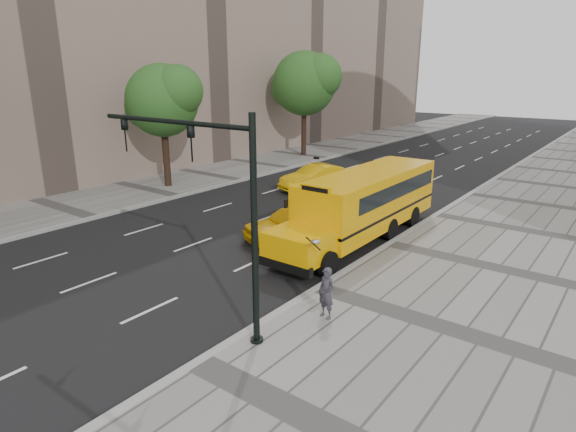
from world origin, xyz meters
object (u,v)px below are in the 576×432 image
Objects in this scene: tree_b at (163,100)px; traffic_signal at (215,196)px; tree_c at (305,83)px; taxi_far at (316,178)px; pedestrian at (326,293)px; school_bus at (366,200)px; taxi_near at (292,222)px.

tree_b is 19.13m from traffic_signal.
tree_c is 1.86× the size of taxi_far.
tree_b is 10.78m from taxi_far.
tree_c is at bearing 120.65° from traffic_signal.
tree_c reaches higher than traffic_signal.
pedestrian is at bearing -36.55° from taxi_far.
school_bus is 1.81× the size of traffic_signal.
school_bus is at bearing -3.36° from tree_b.
tree_b is at bearing -169.34° from taxi_near.
tree_c reaches higher than pedestrian.
taxi_far is at bearing 115.03° from traffic_signal.
tree_c is 13.91m from taxi_far.
tree_c is at bearing 132.53° from school_bus.
traffic_signal is at bearing -35.05° from tree_b.
tree_b is at bearing 176.64° from school_bus.
taxi_far is (-6.95, 6.29, -0.96)m from school_bus.
traffic_signal is at bearing -46.51° from taxi_far.
tree_c is 5.64× the size of pedestrian.
traffic_signal is at bearing -59.35° from tree_c.
tree_b is 1.23× the size of traffic_signal.
tree_b is 13.70m from taxi_near.
taxi_near is 0.93× the size of taxi_far.
taxi_far is at bearing -51.38° from tree_c.
tree_c is 1.42× the size of traffic_signal.
traffic_signal is (15.59, -26.31, -2.30)m from tree_c.
school_bus is (14.91, -0.88, -3.88)m from tree_b.
school_bus is 7.18× the size of pedestrian.
school_bus is at bearing 121.89° from pedestrian.
taxi_far reaches higher than taxi_near.
taxi_near is at bearing 112.21° from traffic_signal.
taxi_far is (7.95, -9.95, -5.59)m from tree_c.
school_bus reaches higher than taxi_near.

